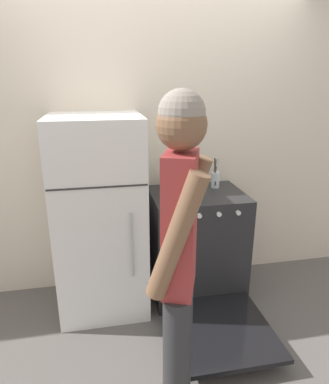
{
  "coord_description": "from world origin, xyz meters",
  "views": [
    {
      "loc": [
        -0.49,
        -2.89,
        1.85
      ],
      "look_at": [
        -0.01,
        -0.45,
        1.01
      ],
      "focal_mm": 32.0,
      "sensor_mm": 36.0,
      "label": 1
    }
  ],
  "objects_px": {
    "person": "(179,261)",
    "utensil_jar": "(215,179)",
    "refrigerator": "(100,217)",
    "dutch_oven_pot": "(181,190)",
    "tea_kettle": "(176,183)",
    "stove_range": "(197,246)"
  },
  "relations": [
    {
      "from": "dutch_oven_pot",
      "to": "utensil_jar",
      "type": "height_order",
      "value": "utensil_jar"
    },
    {
      "from": "refrigerator",
      "to": "dutch_oven_pot",
      "type": "height_order",
      "value": "refrigerator"
    },
    {
      "from": "stove_range",
      "to": "person",
      "type": "relative_size",
      "value": 0.75
    },
    {
      "from": "dutch_oven_pot",
      "to": "tea_kettle",
      "type": "relative_size",
      "value": 1.39
    },
    {
      "from": "person",
      "to": "utensil_jar",
      "type": "bearing_deg",
      "value": -5.28
    },
    {
      "from": "refrigerator",
      "to": "dutch_oven_pot",
      "type": "bearing_deg",
      "value": -8.47
    },
    {
      "from": "stove_range",
      "to": "tea_kettle",
      "type": "height_order",
      "value": "tea_kettle"
    },
    {
      "from": "dutch_oven_pot",
      "to": "person",
      "type": "xyz_separation_m",
      "value": [
        -0.28,
        -1.1,
        0.02
      ]
    },
    {
      "from": "dutch_oven_pot",
      "to": "refrigerator",
      "type": "bearing_deg",
      "value": 171.53
    },
    {
      "from": "stove_range",
      "to": "person",
      "type": "height_order",
      "value": "person"
    },
    {
      "from": "tea_kettle",
      "to": "person",
      "type": "distance_m",
      "value": 1.37
    },
    {
      "from": "person",
      "to": "stove_range",
      "type": "bearing_deg",
      "value": -0.63
    },
    {
      "from": "dutch_oven_pot",
      "to": "utensil_jar",
      "type": "xyz_separation_m",
      "value": [
        0.37,
        0.25,
        0.0
      ]
    },
    {
      "from": "stove_range",
      "to": "dutch_oven_pot",
      "type": "relative_size",
      "value": 4.59
    },
    {
      "from": "person",
      "to": "tea_kettle",
      "type": "bearing_deg",
      "value": 8.09
    },
    {
      "from": "tea_kettle",
      "to": "stove_range",
      "type": "bearing_deg",
      "value": -44.94
    },
    {
      "from": "dutch_oven_pot",
      "to": "stove_range",
      "type": "bearing_deg",
      "value": 24.76
    },
    {
      "from": "refrigerator",
      "to": "tea_kettle",
      "type": "xyz_separation_m",
      "value": [
        0.65,
        0.15,
        0.2
      ]
    },
    {
      "from": "utensil_jar",
      "to": "person",
      "type": "relative_size",
      "value": 0.15
    },
    {
      "from": "refrigerator",
      "to": "person",
      "type": "bearing_deg",
      "value": -73.22
    },
    {
      "from": "stove_range",
      "to": "utensil_jar",
      "type": "relative_size",
      "value": 5.06
    },
    {
      "from": "dutch_oven_pot",
      "to": "tea_kettle",
      "type": "distance_m",
      "value": 0.24
    }
  ]
}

